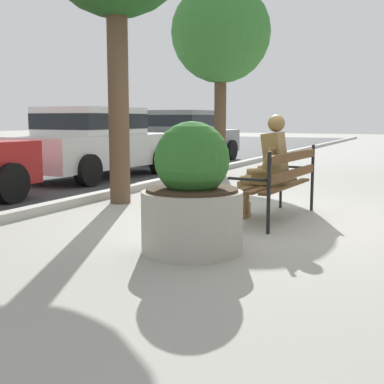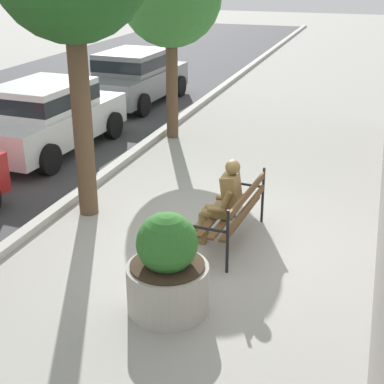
# 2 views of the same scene
# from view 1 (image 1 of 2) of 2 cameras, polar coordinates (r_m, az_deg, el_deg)

# --- Properties ---
(ground_plane) EXTENTS (80.00, 80.00, 0.00)m
(ground_plane) POSITION_cam_1_polar(r_m,az_deg,el_deg) (7.03, 7.32, -2.85)
(ground_plane) COLOR #9E9B93
(curb_stone) EXTENTS (60.00, 0.20, 0.12)m
(curb_stone) POSITION_cam_1_polar(r_m,az_deg,el_deg) (8.36, -11.95, -0.81)
(curb_stone) COLOR #B2AFA8
(curb_stone) RESTS_ON ground
(park_bench) EXTENTS (1.83, 0.65, 0.95)m
(park_bench) POSITION_cam_1_polar(r_m,az_deg,el_deg) (6.88, 9.73, 1.44)
(park_bench) COLOR brown
(park_bench) RESTS_ON ground
(bronze_statue_seated) EXTENTS (0.63, 0.76, 1.37)m
(bronze_statue_seated) POSITION_cam_1_polar(r_m,az_deg,el_deg) (6.86, 7.89, 2.50)
(bronze_statue_seated) COLOR olive
(bronze_statue_seated) RESTS_ON ground
(concrete_planter) EXTENTS (1.01, 1.01, 1.30)m
(concrete_planter) POSITION_cam_1_polar(r_m,az_deg,el_deg) (5.16, -0.00, -0.52)
(concrete_planter) COLOR #A8A399
(concrete_planter) RESTS_ON ground
(street_tree_far_corner) EXTENTS (2.30, 2.30, 4.43)m
(street_tree_far_corner) POSITION_cam_1_polar(r_m,az_deg,el_deg) (12.55, 3.17, 16.89)
(street_tree_far_corner) COLOR brown
(street_tree_far_corner) RESTS_ON ground
(parked_car_white) EXTENTS (4.18, 2.07, 1.56)m
(parked_car_white) POSITION_cam_1_polar(r_m,az_deg,el_deg) (11.82, -10.64, 5.58)
(parked_car_white) COLOR silver
(parked_car_white) RESTS_ON ground
(parked_car_grey) EXTENTS (4.18, 2.07, 1.56)m
(parked_car_grey) POSITION_cam_1_polar(r_m,az_deg,el_deg) (15.91, -0.56, 6.31)
(parked_car_grey) COLOR slate
(parked_car_grey) RESTS_ON ground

